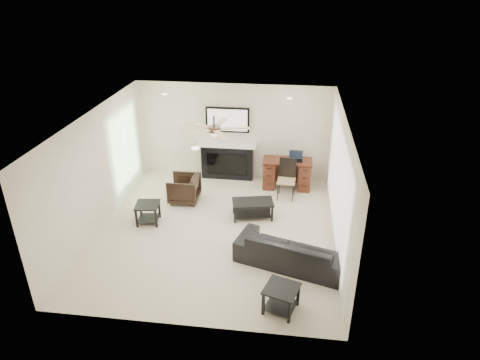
{
  "coord_description": "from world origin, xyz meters",
  "views": [
    {
      "loc": [
        1.49,
        -7.6,
        5.01
      ],
      "look_at": [
        0.47,
        0.35,
        1.06
      ],
      "focal_mm": 32.0,
      "sensor_mm": 36.0,
      "label": 1
    }
  ],
  "objects_px": {
    "fireplace_unit": "(227,144)",
    "armchair": "(184,189)",
    "coffee_table": "(253,209)",
    "sofa": "(292,250)",
    "desk": "(287,174)"
  },
  "relations": [
    {
      "from": "fireplace_unit",
      "to": "coffee_table",
      "type": "bearing_deg",
      "value": -65.88
    },
    {
      "from": "sofa",
      "to": "desk",
      "type": "distance_m",
      "value": 3.18
    },
    {
      "from": "coffee_table",
      "to": "sofa",
      "type": "bearing_deg",
      "value": -72.19
    },
    {
      "from": "sofa",
      "to": "coffee_table",
      "type": "height_order",
      "value": "sofa"
    },
    {
      "from": "armchair",
      "to": "coffee_table",
      "type": "bearing_deg",
      "value": 71.55
    },
    {
      "from": "fireplace_unit",
      "to": "armchair",
      "type": "bearing_deg",
      "value": -120.91
    },
    {
      "from": "armchair",
      "to": "desk",
      "type": "xyz_separation_m",
      "value": [
        2.41,
        1.02,
        0.06
      ]
    },
    {
      "from": "armchair",
      "to": "fireplace_unit",
      "type": "height_order",
      "value": "fireplace_unit"
    },
    {
      "from": "armchair",
      "to": "fireplace_unit",
      "type": "bearing_deg",
      "value": 148.56
    },
    {
      "from": "armchair",
      "to": "desk",
      "type": "distance_m",
      "value": 2.61
    },
    {
      "from": "coffee_table",
      "to": "desk",
      "type": "xyz_separation_m",
      "value": [
        0.71,
        1.57,
        0.18
      ]
    },
    {
      "from": "sofa",
      "to": "desk",
      "type": "height_order",
      "value": "desk"
    },
    {
      "from": "coffee_table",
      "to": "desk",
      "type": "bearing_deg",
      "value": 54.18
    },
    {
      "from": "sofa",
      "to": "fireplace_unit",
      "type": "xyz_separation_m",
      "value": [
        -1.77,
        3.54,
        0.65
      ]
    },
    {
      "from": "coffee_table",
      "to": "fireplace_unit",
      "type": "height_order",
      "value": "fireplace_unit"
    }
  ]
}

